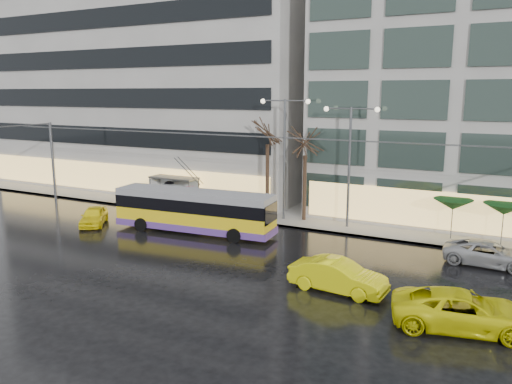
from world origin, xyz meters
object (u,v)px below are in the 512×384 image
Objects in this scene: trolleybus at (194,212)px; street_lamp_near at (284,142)px; bus_shelter at (172,184)px; taxi_a at (94,216)px.

trolleybus is 1.29× the size of street_lamp_near.
taxi_a is at bearing -102.03° from bus_shelter.
bus_shelter is 1.05× the size of taxi_a.
trolleybus reaches higher than taxi_a.
street_lamp_near reaches higher than taxi_a.
taxi_a is at bearing -167.51° from trolleybus.
bus_shelter is (-6.16, 5.76, 0.51)m from trolleybus.
trolleybus is at bearing -20.80° from taxi_a.
street_lamp_near is 15.14m from taxi_a.
street_lamp_near is (10.38, 0.11, 4.03)m from bus_shelter.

